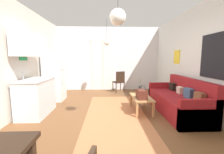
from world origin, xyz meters
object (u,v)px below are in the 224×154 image
object	(u,v)px
couch	(179,102)
pendant_lamp_near	(118,17)
bamboo_vase	(140,90)
pendant_lamp_far	(107,42)
refrigerator	(54,76)
handbag	(142,94)
accent_chair	(119,81)
coffee_table	(141,99)

from	to	relation	value
couch	pendant_lamp_near	xyz separation A→B (m)	(-1.68, -1.02, 1.80)
bamboo_vase	pendant_lamp_far	bearing A→B (deg)	125.85
refrigerator	pendant_lamp_far	bearing A→B (deg)	12.04
refrigerator	pendant_lamp_far	xyz separation A→B (m)	(1.75, 0.37, 1.13)
bamboo_vase	pendant_lamp_far	xyz separation A→B (m)	(-0.93, 1.29, 1.44)
handbag	pendant_lamp_far	size ratio (longest dim) A/B	0.38
handbag	accent_chair	size ratio (longest dim) A/B	0.39
pendant_lamp_far	handbag	bearing A→B (deg)	-64.39
couch	accent_chair	world-z (taller)	couch
refrigerator	pendant_lamp_near	xyz separation A→B (m)	(1.93, -2.32, 1.27)
coffee_table	handbag	size ratio (longest dim) A/B	2.69
coffee_table	pendant_lamp_near	bearing A→B (deg)	-122.04
pendant_lamp_near	handbag	bearing A→B (deg)	54.08
accent_chair	pendant_lamp_near	size ratio (longest dim) A/B	1.09
couch	coffee_table	bearing A→B (deg)	172.36
refrigerator	accent_chair	distance (m)	2.50
handbag	refrigerator	size ratio (longest dim) A/B	0.21
handbag	refrigerator	world-z (taller)	refrigerator
bamboo_vase	accent_chair	world-z (taller)	accent_chair
refrigerator	accent_chair	xyz separation A→B (m)	(2.26, 1.02, -0.34)
couch	accent_chair	xyz separation A→B (m)	(-1.35, 2.33, 0.19)
bamboo_vase	couch	bearing A→B (deg)	-22.93
pendant_lamp_near	coffee_table	bearing A→B (deg)	57.96
handbag	pendant_lamp_near	size ratio (longest dim) A/B	0.43
couch	refrigerator	world-z (taller)	refrigerator
refrigerator	coffee_table	bearing A→B (deg)	-23.96
coffee_table	pendant_lamp_far	world-z (taller)	pendant_lamp_far
coffee_table	pendant_lamp_near	distance (m)	2.21
pendant_lamp_near	pendant_lamp_far	world-z (taller)	same
couch	refrigerator	distance (m)	3.87
couch	handbag	size ratio (longest dim) A/B	5.93
handbag	coffee_table	bearing A→B (deg)	77.68
couch	coffee_table	distance (m)	0.97
coffee_table	bamboo_vase	xyz separation A→B (m)	(0.03, 0.26, 0.18)
coffee_table	bamboo_vase	world-z (taller)	bamboo_vase
couch	pendant_lamp_far	size ratio (longest dim) A/B	2.25
refrigerator	pendant_lamp_far	size ratio (longest dim) A/B	1.83
coffee_table	handbag	xyz separation A→B (m)	(-0.05, -0.22, 0.17)
accent_chair	coffee_table	bearing A→B (deg)	80.14
couch	pendant_lamp_far	xyz separation A→B (m)	(-1.86, 1.68, 1.67)
couch	accent_chair	size ratio (longest dim) A/B	2.31
accent_chair	pendant_lamp_near	bearing A→B (deg)	64.48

